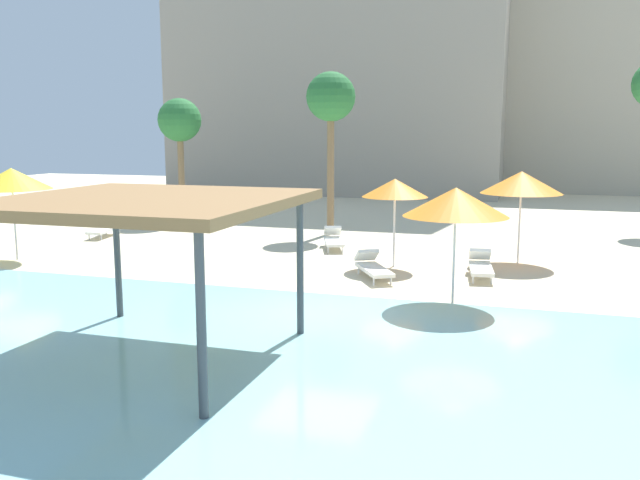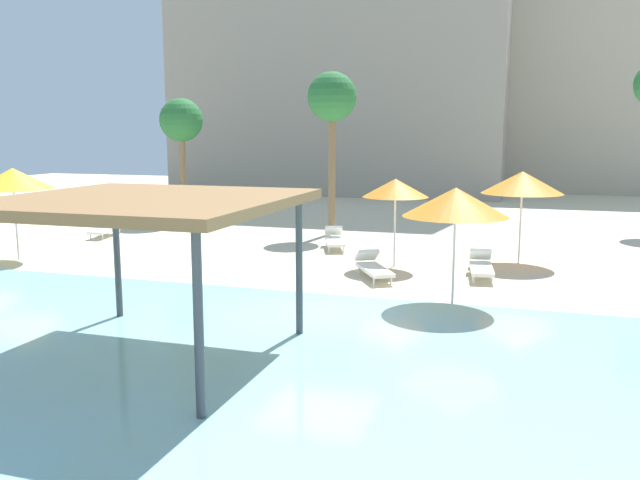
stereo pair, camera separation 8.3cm
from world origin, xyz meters
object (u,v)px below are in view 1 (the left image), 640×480
beach_umbrella_orange_0 (521,182)px  beach_umbrella_orange_1 (395,188)px  palm_tree_2 (180,123)px  palm_tree_3 (331,101)px  lounge_chair_3 (105,228)px  lounge_chair_4 (373,266)px  shade_pavilion (147,206)px  lounge_chair_1 (334,239)px  beach_umbrella_yellow_6 (12,179)px  beach_umbrella_orange_3 (456,202)px  lounge_chair_0 (481,265)px

beach_umbrella_orange_0 → beach_umbrella_orange_1: (-3.56, -1.76, -0.12)m
palm_tree_2 → palm_tree_3: palm_tree_3 is taller
lounge_chair_3 → palm_tree_3: bearing=101.6°
beach_umbrella_orange_0 → lounge_chair_4: 5.61m
shade_pavilion → lounge_chair_1: size_ratio=2.45×
lounge_chair_1 → lounge_chair_4: (2.35, -4.22, 0.00)m
shade_pavilion → beach_umbrella_yellow_6: shade_pavilion is taller
beach_umbrella_orange_1 → beach_umbrella_orange_3: beach_umbrella_orange_3 is taller
beach_umbrella_yellow_6 → lounge_chair_4: beach_umbrella_yellow_6 is taller
beach_umbrella_orange_3 → beach_umbrella_yellow_6: beach_umbrella_yellow_6 is taller
lounge_chair_0 → beach_umbrella_yellow_6: bearing=-90.1°
lounge_chair_1 → palm_tree_3: palm_tree_3 is taller
beach_umbrella_yellow_6 → palm_tree_3: palm_tree_3 is taller
lounge_chair_1 → lounge_chair_3: bearing=-109.7°
beach_umbrella_orange_0 → palm_tree_2: bearing=160.0°
shade_pavilion → beach_umbrella_yellow_6: 11.40m
shade_pavilion → beach_umbrella_orange_0: 12.71m
beach_umbrella_orange_0 → beach_umbrella_yellow_6: bearing=-164.2°
beach_umbrella_yellow_6 → palm_tree_3: size_ratio=0.46×
lounge_chair_4 → palm_tree_3: (-3.39, 7.34, 4.86)m
beach_umbrella_orange_3 → lounge_chair_1: size_ratio=1.39×
beach_umbrella_orange_3 → lounge_chair_1: beach_umbrella_orange_3 is taller
shade_pavilion → beach_umbrella_yellow_6: size_ratio=1.68×
palm_tree_3 → shade_pavilion: bearing=-85.7°
palm_tree_2 → shade_pavilion: bearing=-62.7°
shade_pavilion → beach_umbrella_orange_3: 7.17m
beach_umbrella_orange_1 → beach_umbrella_yellow_6: (-11.60, -2.52, 0.20)m
lounge_chair_1 → palm_tree_2: palm_tree_2 is taller
beach_umbrella_orange_0 → lounge_chair_1: bearing=173.5°
shade_pavilion → palm_tree_2: (-8.50, 16.48, 1.66)m
beach_umbrella_yellow_6 → lounge_chair_1: 10.53m
lounge_chair_0 → palm_tree_3: size_ratio=0.31×
beach_umbrella_orange_0 → beach_umbrella_orange_3: size_ratio=1.02×
palm_tree_2 → beach_umbrella_orange_0: bearing=-20.0°
beach_umbrella_orange_0 → beach_umbrella_orange_1: beach_umbrella_orange_0 is taller
beach_umbrella_orange_1 → beach_umbrella_orange_3: 4.57m
lounge_chair_3 → lounge_chair_4: (11.54, -4.15, 0.00)m
shade_pavilion → lounge_chair_3: shade_pavilion is taller
shade_pavilion → beach_umbrella_orange_3: (4.72, 5.39, -0.33)m
beach_umbrella_orange_0 → beach_umbrella_yellow_6: size_ratio=0.98×
shade_pavilion → beach_umbrella_orange_1: shade_pavilion is taller
beach_umbrella_orange_0 → lounge_chair_1: beach_umbrella_orange_0 is taller
shade_pavilion → lounge_chair_0: 10.37m
shade_pavilion → beach_umbrella_orange_0: bearing=61.4°
shade_pavilion → lounge_chair_4: 8.33m
lounge_chair_4 → beach_umbrella_orange_3: bearing=17.1°
lounge_chair_4 → beach_umbrella_yellow_6: bearing=-116.4°
lounge_chair_1 → lounge_chair_0: bearing=38.5°
shade_pavilion → lounge_chair_4: shade_pavilion is taller
beach_umbrella_orange_1 → lounge_chair_1: beach_umbrella_orange_1 is taller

